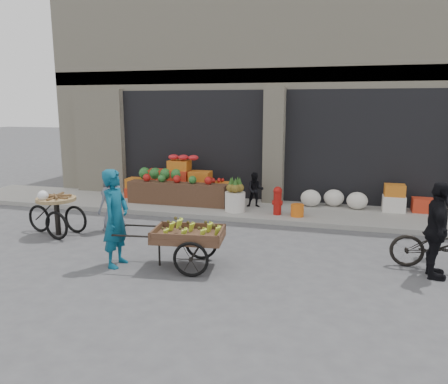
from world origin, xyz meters
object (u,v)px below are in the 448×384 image
(seated_person, at_px, (255,190))
(fire_hydrant, at_px, (278,199))
(banana_cart, at_px, (186,233))
(vendor_woman, at_px, (116,218))
(tricycle_cart, at_px, (57,210))
(pineapple_bin, at_px, (235,202))
(cyclist, at_px, (437,230))
(vendor_grey, at_px, (112,200))
(bicycle, at_px, (443,245))
(orange_bucket, at_px, (297,210))

(seated_person, bearing_deg, fire_hydrant, -52.88)
(banana_cart, height_order, vendor_woman, vendor_woman)
(fire_hydrant, bearing_deg, tricycle_cart, -149.44)
(pineapple_bin, height_order, banana_cart, banana_cart)
(fire_hydrant, xyz_separation_m, cyclist, (3.07, -3.02, 0.30))
(fire_hydrant, bearing_deg, vendor_grey, -149.96)
(pineapple_bin, distance_m, bicycle, 5.12)
(fire_hydrant, distance_m, orange_bucket, 0.55)
(pineapple_bin, height_order, vendor_woman, vendor_woman)
(vendor_woman, relative_size, bicycle, 1.01)
(orange_bucket, xyz_separation_m, seated_person, (-1.20, 0.70, 0.31))
(fire_hydrant, bearing_deg, bicycle, -38.72)
(pineapple_bin, xyz_separation_m, cyclist, (4.17, -3.07, 0.44))
(seated_person, height_order, cyclist, cyclist)
(orange_bucket, distance_m, cyclist, 3.96)
(fire_hydrant, height_order, vendor_woman, vendor_woman)
(seated_person, bearing_deg, pineapple_bin, -133.69)
(orange_bucket, xyz_separation_m, banana_cart, (-1.54, -3.64, 0.36))
(bicycle, bearing_deg, vendor_grey, 86.66)
(seated_person, bearing_deg, bicycle, -49.49)
(pineapple_bin, distance_m, orange_bucket, 1.61)
(vendor_woman, bearing_deg, cyclist, -79.87)
(vendor_grey, bearing_deg, banana_cart, 73.92)
(fire_hydrant, height_order, tricycle_cart, tricycle_cart)
(fire_hydrant, distance_m, bicycle, 4.19)
(seated_person, relative_size, vendor_woman, 0.54)
(fire_hydrant, relative_size, seated_person, 0.76)
(banana_cart, xyz_separation_m, tricycle_cart, (-3.41, 1.07, -0.06))
(fire_hydrant, bearing_deg, banana_cart, -105.70)
(vendor_woman, bearing_deg, bicycle, -76.23)
(seated_person, height_order, tricycle_cart, seated_person)
(seated_person, distance_m, cyclist, 5.26)
(orange_bucket, bearing_deg, fire_hydrant, 174.29)
(pineapple_bin, height_order, orange_bucket, pineapple_bin)
(orange_bucket, distance_m, banana_cart, 3.97)
(tricycle_cart, xyz_separation_m, vendor_grey, (1.00, 0.63, 0.13))
(banana_cart, relative_size, vendor_grey, 1.54)
(bicycle, distance_m, cyclist, 0.57)
(seated_person, height_order, banana_cart, seated_person)
(vendor_grey, distance_m, cyclist, 6.59)
(pineapple_bin, xyz_separation_m, banana_cart, (0.06, -3.74, 0.26))
(tricycle_cart, bearing_deg, orange_bucket, 36.62)
(orange_bucket, xyz_separation_m, vendor_grey, (-3.94, -1.94, 0.43))
(vendor_grey, bearing_deg, tricycle_cart, -38.47)
(seated_person, height_order, bicycle, seated_person)
(banana_cart, relative_size, cyclist, 1.33)
(pineapple_bin, distance_m, vendor_woman, 4.18)
(tricycle_cart, distance_m, bicycle, 7.71)
(bicycle, height_order, cyclist, cyclist)
(seated_person, xyz_separation_m, banana_cart, (-0.34, -4.34, 0.04))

